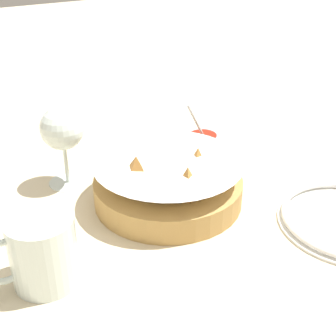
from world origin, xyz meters
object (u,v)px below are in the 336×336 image
Objects in this scene: sauce_cup at (203,144)px; wine_glass at (62,131)px; food_basket at (168,183)px; beer_mug at (42,253)px.

sauce_cup is 0.29m from wine_glass.
wine_glass is at bearing -48.63° from food_basket.
food_basket is 2.18× the size of sauce_cup.
food_basket is 0.19m from sauce_cup.
wine_glass is at bearing -115.99° from beer_mug.
wine_glass is at bearing -6.29° from sauce_cup.
wine_glass reaches higher than sauce_cup.
sauce_cup is 0.79× the size of wine_glass.
wine_glass is 0.27m from beer_mug.
food_basket is 0.26m from beer_mug.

